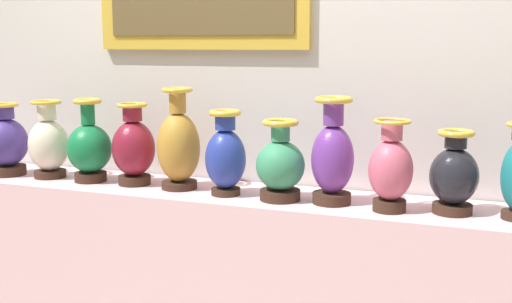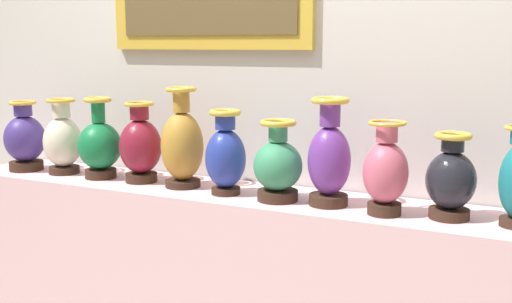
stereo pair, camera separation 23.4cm
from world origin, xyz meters
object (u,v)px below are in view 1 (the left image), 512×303
Objects in this scene: vase_violet at (333,157)px; vase_rose at (391,169)px; vase_jade at (280,165)px; vase_ochre at (179,146)px; vase_onyx at (454,176)px; vase_indigo at (7,143)px; vase_emerald at (89,148)px; vase_burgundy at (134,148)px; vase_cobalt at (225,156)px; vase_ivory at (49,144)px.

vase_violet is 0.22m from vase_rose.
vase_ochre is at bearing 175.31° from vase_jade.
vase_ochre is 1.40× the size of vase_onyx.
vase_indigo is at bearing -178.03° from vase_ochre.
vase_emerald is 0.21m from vase_burgundy.
vase_ochre reaches higher than vase_jade.
vase_cobalt is (1.07, -0.00, 0.01)m from vase_indigo.
vase_indigo is 1.91m from vase_onyx.
vase_ivory is at bearing 178.99° from vase_emerald.
vase_ochre is (0.85, 0.03, 0.03)m from vase_indigo.
vase_ochre is at bearing 179.59° from vase_onyx.
vase_emerald reaches higher than vase_burgundy.
vase_cobalt is at bearing -178.28° from vase_onyx.
vase_ivory is at bearing -178.78° from vase_burgundy.
vase_cobalt is (0.64, -0.02, 0.01)m from vase_emerald.
vase_indigo is 1.07m from vase_cobalt.
vase_indigo reaches higher than vase_onyx.
vase_emerald is 1.04× the size of vase_burgundy.
vase_rose is (1.49, -0.05, -0.00)m from vase_ivory.
vase_burgundy is (0.64, 0.03, 0.01)m from vase_indigo.
vase_indigo is at bearing -174.01° from vase_ivory.
vase_rose is 1.11× the size of vase_onyx.
vase_jade is 0.94× the size of vase_rose.
vase_emerald is (0.43, 0.02, -0.00)m from vase_indigo.
vase_indigo reaches higher than vase_jade.
vase_indigo is 0.82× the size of vase_violet.
vase_ivory reaches higher than vase_rose.
vase_cobalt is at bearing 179.10° from vase_jade.
vase_indigo is at bearing -179.35° from vase_onyx.
vase_cobalt is 1.03× the size of vase_rose.
vase_rose reaches higher than vase_onyx.
vase_ochre is 1.07m from vase_onyx.
vase_violet is (0.85, -0.02, 0.02)m from vase_burgundy.
vase_indigo is 1.06× the size of vase_jade.
vase_violet is (1.06, -0.01, 0.03)m from vase_emerald.
vase_indigo is 1.49m from vase_violet.
vase_ivory is 0.64m from vase_ochre.
vase_ochre is at bearing 1.97° from vase_indigo.
vase_ivory reaches higher than vase_onyx.
vase_jade is 0.77× the size of vase_violet.
vase_ochre is 1.04× the size of vase_violet.
vase_cobalt is 0.23m from vase_jade.
vase_emerald is at bearing -179.87° from vase_onyx.
vase_rose is at bearing -0.83° from vase_indigo.
vase_cobalt is at bearing -8.50° from vase_ochre.
vase_burgundy is at bearing 3.51° from vase_emerald.
vase_ochre is at bearing -0.54° from vase_burgundy.
vase_onyx is (0.43, 0.01, -0.04)m from vase_violet.
vase_burgundy is 0.43m from vase_cobalt.
vase_ivory is at bearing 178.44° from vase_jade.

